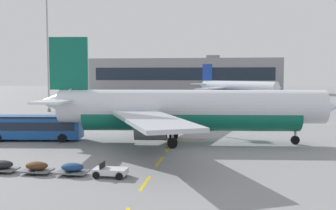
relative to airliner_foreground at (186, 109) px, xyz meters
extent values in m
plane|color=gray|center=(20.42, 21.17, -3.95)|extent=(400.00, 400.00, 0.00)
cube|color=yellow|center=(-1.58, -16.61, -3.95)|extent=(0.24, 4.00, 0.01)
cube|color=yellow|center=(-1.58, -9.55, -3.95)|extent=(0.24, 4.00, 0.01)
cube|color=yellow|center=(-1.58, -3.00, -3.95)|extent=(0.24, 4.00, 0.01)
cube|color=yellow|center=(-1.58, 3.22, -3.95)|extent=(0.24, 4.00, 0.01)
cube|color=yellow|center=(-1.58, 9.11, -3.95)|extent=(0.24, 4.00, 0.01)
cube|color=yellow|center=(-1.58, 16.41, -3.95)|extent=(0.24, 4.00, 0.01)
cube|color=yellow|center=(-1.58, 23.15, -3.95)|extent=(0.24, 4.00, 0.01)
cube|color=yellow|center=(-1.58, 28.86, -3.95)|extent=(0.24, 4.00, 0.01)
cube|color=yellow|center=(-1.58, 36.04, -3.95)|extent=(0.24, 4.00, 0.01)
cube|color=yellow|center=(-1.58, 42.50, -3.95)|extent=(0.24, 4.00, 0.01)
cube|color=yellow|center=(-1.58, 49.99, -3.95)|extent=(0.24, 4.00, 0.01)
cube|color=yellow|center=(-1.58, 57.36, -3.95)|extent=(0.24, 4.00, 0.01)
cube|color=yellow|center=(-1.58, 64.60, -3.95)|extent=(0.24, 4.00, 0.01)
cube|color=#B21414|center=(-1.58, 3.17, -3.95)|extent=(8.00, 0.40, 0.01)
cylinder|color=silver|center=(0.58, 0.05, 0.35)|extent=(30.32, 6.41, 3.80)
cylinder|color=#0F604C|center=(0.58, 0.05, -0.69)|extent=(24.71, 5.62, 3.50)
cone|color=silver|center=(15.58, 1.36, 0.35)|extent=(3.81, 4.02, 3.72)
cone|color=silver|center=(-15.11, -1.32, 0.83)|extent=(4.47, 3.58, 3.23)
cube|color=#192333|center=(14.53, 1.27, 1.02)|extent=(1.84, 2.98, 0.60)
cube|color=#0F604C|center=(-13.36, -1.17, 5.25)|extent=(4.41, 0.74, 6.00)
cube|color=silver|center=(-14.34, 1.96, 1.11)|extent=(3.75, 6.65, 0.24)
cube|color=silver|center=(-13.78, -4.42, 1.11)|extent=(3.75, 6.65, 0.24)
cube|color=#B7BCC6|center=(-4.12, 8.17, -0.12)|extent=(8.85, 17.66, 0.36)
cube|color=#B7BCC6|center=(-2.64, -8.76, -0.12)|extent=(11.37, 17.47, 0.36)
cylinder|color=#4C4F54|center=(-4.01, 5.17, -1.57)|extent=(3.37, 2.37, 2.10)
cylinder|color=black|center=(-2.41, 5.31, -1.57)|extent=(0.28, 1.79, 1.79)
cylinder|color=#4C4F54|center=(-3.05, -5.79, -1.57)|extent=(3.37, 2.37, 2.10)
cylinder|color=black|center=(-1.45, -5.65, -1.57)|extent=(0.28, 1.79, 1.79)
cylinder|color=gray|center=(12.44, 1.09, -2.12)|extent=(0.28, 0.28, 2.67)
cylinder|color=black|center=(12.44, 1.09, -3.45)|extent=(1.01, 0.37, 0.99)
cylinder|color=gray|center=(-1.64, 2.47, -2.09)|extent=(0.28, 0.28, 2.61)
cylinder|color=black|center=(-1.67, 2.82, -3.40)|extent=(1.13, 0.44, 1.10)
cylinder|color=black|center=(-1.61, 2.12, -3.40)|extent=(1.13, 0.44, 1.10)
cylinder|color=gray|center=(-1.18, -2.71, -2.09)|extent=(0.28, 0.28, 2.61)
cylinder|color=black|center=(-1.21, -2.36, -3.40)|extent=(1.13, 0.44, 1.10)
cylinder|color=black|center=(-1.15, -3.06, -3.40)|extent=(1.13, 0.44, 1.10)
cylinder|color=silver|center=(10.17, 82.05, 0.16)|extent=(23.96, 21.77, 3.63)
cylinder|color=navy|center=(10.17, 82.05, -0.84)|extent=(19.76, 18.01, 3.34)
cone|color=silver|center=(20.95, 72.53, 0.16)|extent=(4.86, 4.88, 3.56)
cone|color=silver|center=(-1.11, 92.02, 0.61)|extent=(5.05, 4.97, 3.09)
cube|color=#192333|center=(20.20, 73.20, 0.80)|extent=(2.95, 3.05, 0.57)
cube|color=navy|center=(0.15, 90.91, 4.84)|extent=(3.38, 3.04, 5.73)
cube|color=silver|center=(1.67, 93.65, 0.89)|extent=(6.34, 6.61, 0.23)
cube|color=silver|center=(-2.38, 89.06, 0.89)|extent=(6.34, 6.61, 0.23)
cube|color=#B7BCC6|center=(12.71, 90.66, -0.29)|extent=(16.42, 11.94, 0.34)
cube|color=#B7BCC6|center=(1.95, 78.48, -0.29)|extent=(10.38, 16.78, 0.34)
cylinder|color=#4C4F54|center=(10.70, 88.60, -1.68)|extent=(3.62, 3.53, 2.01)
cylinder|color=black|center=(11.85, 87.59, -1.68)|extent=(1.22, 1.35, 1.71)
cylinder|color=#4C4F54|center=(3.74, 80.72, -1.68)|extent=(3.62, 3.53, 2.01)
cylinder|color=black|center=(4.89, 79.71, -1.68)|extent=(1.22, 1.35, 1.71)
cylinder|color=gray|center=(18.70, 74.52, -2.20)|extent=(0.27, 0.27, 2.55)
cylinder|color=black|center=(18.70, 74.52, -3.48)|extent=(0.89, 0.83, 0.95)
cylinder|color=gray|center=(10.39, 85.18, -2.18)|extent=(0.27, 0.27, 2.49)
cylinder|color=black|center=(10.61, 85.43, -3.42)|extent=(1.01, 0.95, 1.05)
cylinder|color=black|center=(10.17, 84.93, -3.42)|extent=(1.01, 0.95, 1.05)
cylinder|color=gray|center=(7.10, 81.46, -2.18)|extent=(0.27, 0.27, 2.49)
cylinder|color=black|center=(7.32, 81.71, -3.42)|extent=(1.01, 0.95, 1.05)
cylinder|color=black|center=(6.88, 81.21, -3.42)|extent=(1.01, 0.95, 1.05)
cube|color=#194C99|center=(-18.57, -0.17, -2.30)|extent=(12.22, 3.96, 2.70)
cube|color=#192333|center=(-18.57, -0.17, -2.10)|extent=(11.27, 3.89, 1.00)
cube|color=black|center=(-18.57, -0.17, -1.07)|extent=(12.24, 3.98, 0.20)
cylinder|color=black|center=(-14.66, 1.61, -3.45)|extent=(1.03, 0.42, 1.00)
cylinder|color=black|center=(-14.37, -1.08, -3.45)|extent=(1.03, 0.42, 1.00)
cylinder|color=black|center=(-22.29, 0.79, -3.45)|extent=(1.03, 0.42, 1.00)
cube|color=silver|center=(-4.57, -15.26, -3.49)|extent=(2.64, 1.47, 0.44)
cube|color=black|center=(-5.22, -15.24, -3.09)|extent=(0.15, 1.12, 0.56)
cylinder|color=black|center=(-3.64, -14.58, -3.67)|extent=(0.56, 0.20, 0.56)
cylinder|color=black|center=(-3.68, -15.98, -3.67)|extent=(0.56, 0.20, 0.56)
cylinder|color=black|center=(-5.46, -14.53, -3.67)|extent=(0.56, 0.20, 0.56)
cylinder|color=black|center=(-5.50, -15.93, -3.67)|extent=(0.56, 0.20, 0.56)
cube|color=slate|center=(-7.67, -15.17, -3.67)|extent=(2.44, 1.57, 0.12)
ellipsoid|color=navy|center=(-7.67, -15.17, -3.29)|extent=(1.86, 1.25, 0.64)
cylinder|color=black|center=(-7.65, -14.49, -3.73)|extent=(0.44, 0.15, 0.44)
cylinder|color=black|center=(-7.69, -15.84, -3.73)|extent=(0.44, 0.15, 0.44)
cube|color=slate|center=(-10.67, -15.08, -3.67)|extent=(2.44, 1.57, 0.12)
ellipsoid|color=#4C2D19|center=(-10.67, -15.08, -3.29)|extent=(1.86, 1.25, 0.64)
cylinder|color=black|center=(-10.65, -14.41, -3.73)|extent=(0.44, 0.15, 0.44)
cylinder|color=black|center=(-10.68, -15.76, -3.73)|extent=(0.44, 0.15, 0.44)
cube|color=slate|center=(-13.66, -14.99, -3.67)|extent=(2.44, 1.57, 0.12)
ellipsoid|color=black|center=(-13.66, -14.99, -3.29)|extent=(1.86, 1.25, 0.64)
cylinder|color=black|center=(-13.64, -14.32, -3.73)|extent=(0.44, 0.15, 0.44)
cylinder|color=slate|center=(-32.20, 34.70, -3.65)|extent=(0.70, 0.70, 0.60)
cylinder|color=#9EA0A5|center=(-32.20, 34.70, 10.47)|extent=(0.36, 0.36, 28.85)
cube|color=gray|center=(-11.00, 132.36, 3.62)|extent=(84.05, 21.76, 15.13)
cube|color=#192333|center=(-11.00, 121.41, 4.37)|extent=(77.33, 0.12, 5.45)
cube|color=gray|center=(1.60, 132.36, 11.98)|extent=(6.00, 5.00, 1.60)
camera|label=1|loc=(3.56, -43.75, 3.94)|focal=41.19mm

